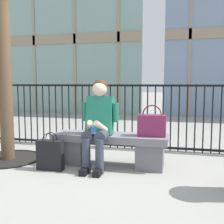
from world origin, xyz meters
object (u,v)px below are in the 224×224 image
(handbag_on_bench, at_px, (152,125))
(shopping_bag, at_px, (50,155))
(seated_person_with_phone, at_px, (98,121))
(stone_bench, at_px, (110,146))

(handbag_on_bench, xyz_separation_m, shopping_bag, (-1.31, -0.38, -0.39))
(handbag_on_bench, bearing_deg, seated_person_with_phone, -170.57)
(shopping_bag, bearing_deg, handbag_on_bench, 16.31)
(stone_bench, bearing_deg, seated_person_with_phone, -136.27)
(seated_person_with_phone, bearing_deg, stone_bench, 43.73)
(seated_person_with_phone, height_order, shopping_bag, seated_person_with_phone)
(stone_bench, height_order, handbag_on_bench, handbag_on_bench)
(seated_person_with_phone, xyz_separation_m, shopping_bag, (-0.60, -0.26, -0.44))
(shopping_bag, bearing_deg, stone_bench, 28.32)
(stone_bench, distance_m, shopping_bag, 0.83)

